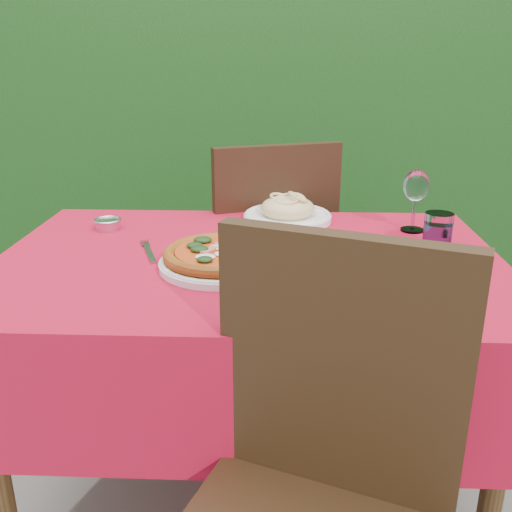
{
  "coord_description": "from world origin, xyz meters",
  "views": [
    {
      "loc": [
        0.07,
        -1.34,
        1.23
      ],
      "look_at": [
        0.02,
        -0.05,
        0.77
      ],
      "focal_mm": 40.0,
      "sensor_mm": 36.0,
      "label": 1
    }
  ],
  "objects_px": {
    "pizza_plate": "(221,257)",
    "pasta_plate": "(287,212)",
    "wine_glass": "(416,188)",
    "chair_far": "(267,255)",
    "fork": "(150,253)",
    "water_glass": "(438,233)",
    "chair_near": "(317,488)",
    "steel_ramekin": "(108,224)"
  },
  "relations": [
    {
      "from": "pizza_plate",
      "to": "pasta_plate",
      "type": "distance_m",
      "value": 0.43
    },
    {
      "from": "pizza_plate",
      "to": "wine_glass",
      "type": "distance_m",
      "value": 0.61
    },
    {
      "from": "chair_far",
      "to": "fork",
      "type": "distance_m",
      "value": 0.67
    },
    {
      "from": "chair_far",
      "to": "water_glass",
      "type": "bearing_deg",
      "value": 111.84
    },
    {
      "from": "chair_near",
      "to": "chair_far",
      "type": "bearing_deg",
      "value": 115.98
    },
    {
      "from": "pasta_plate",
      "to": "fork",
      "type": "relative_size",
      "value": 1.36
    },
    {
      "from": "wine_glass",
      "to": "fork",
      "type": "distance_m",
      "value": 0.75
    },
    {
      "from": "chair_near",
      "to": "chair_far",
      "type": "height_order",
      "value": "chair_near"
    },
    {
      "from": "chair_far",
      "to": "steel_ramekin",
      "type": "distance_m",
      "value": 0.62
    },
    {
      "from": "pasta_plate",
      "to": "wine_glass",
      "type": "bearing_deg",
      "value": -14.14
    },
    {
      "from": "fork",
      "to": "steel_ramekin",
      "type": "bearing_deg",
      "value": 107.66
    },
    {
      "from": "pasta_plate",
      "to": "steel_ramekin",
      "type": "height_order",
      "value": "pasta_plate"
    },
    {
      "from": "pizza_plate",
      "to": "pasta_plate",
      "type": "relative_size",
      "value": 1.17
    },
    {
      "from": "chair_near",
      "to": "wine_glass",
      "type": "height_order",
      "value": "chair_near"
    },
    {
      "from": "pasta_plate",
      "to": "water_glass",
      "type": "bearing_deg",
      "value": -32.58
    },
    {
      "from": "water_glass",
      "to": "steel_ramekin",
      "type": "height_order",
      "value": "water_glass"
    },
    {
      "from": "water_glass",
      "to": "wine_glass",
      "type": "relative_size",
      "value": 0.54
    },
    {
      "from": "chair_far",
      "to": "fork",
      "type": "xyz_separation_m",
      "value": [
        -0.28,
        -0.57,
        0.2
      ]
    },
    {
      "from": "pizza_plate",
      "to": "chair_near",
      "type": "bearing_deg",
      "value": -67.74
    },
    {
      "from": "chair_near",
      "to": "water_glass",
      "type": "height_order",
      "value": "chair_near"
    },
    {
      "from": "pizza_plate",
      "to": "water_glass",
      "type": "xyz_separation_m",
      "value": [
        0.55,
        0.16,
        0.02
      ]
    },
    {
      "from": "water_glass",
      "to": "steel_ramekin",
      "type": "xyz_separation_m",
      "value": [
        -0.9,
        0.14,
        -0.03
      ]
    },
    {
      "from": "chair_far",
      "to": "fork",
      "type": "bearing_deg",
      "value": 43.37
    },
    {
      "from": "pasta_plate",
      "to": "wine_glass",
      "type": "height_order",
      "value": "wine_glass"
    },
    {
      "from": "chair_near",
      "to": "water_glass",
      "type": "xyz_separation_m",
      "value": [
        0.34,
        0.66,
        0.24
      ]
    },
    {
      "from": "pasta_plate",
      "to": "steel_ramekin",
      "type": "relative_size",
      "value": 3.72
    },
    {
      "from": "pizza_plate",
      "to": "steel_ramekin",
      "type": "distance_m",
      "value": 0.47
    },
    {
      "from": "water_glass",
      "to": "wine_glass",
      "type": "bearing_deg",
      "value": 100.41
    },
    {
      "from": "chair_near",
      "to": "pizza_plate",
      "type": "distance_m",
      "value": 0.59
    },
    {
      "from": "water_glass",
      "to": "steel_ramekin",
      "type": "relative_size",
      "value": 1.34
    },
    {
      "from": "chair_near",
      "to": "wine_glass",
      "type": "bearing_deg",
      "value": 89.57
    },
    {
      "from": "pasta_plate",
      "to": "fork",
      "type": "bearing_deg",
      "value": -137.5
    },
    {
      "from": "chair_far",
      "to": "water_glass",
      "type": "height_order",
      "value": "chair_far"
    },
    {
      "from": "chair_far",
      "to": "steel_ramekin",
      "type": "bearing_deg",
      "value": 18.2
    },
    {
      "from": "pasta_plate",
      "to": "wine_glass",
      "type": "xyz_separation_m",
      "value": [
        0.36,
        -0.09,
        0.1
      ]
    },
    {
      "from": "chair_far",
      "to": "pizza_plate",
      "type": "bearing_deg",
      "value": 61.55
    },
    {
      "from": "pasta_plate",
      "to": "chair_far",
      "type": "bearing_deg",
      "value": 105.04
    },
    {
      "from": "fork",
      "to": "pasta_plate",
      "type": "bearing_deg",
      "value": 22.17
    },
    {
      "from": "pizza_plate",
      "to": "water_glass",
      "type": "height_order",
      "value": "water_glass"
    },
    {
      "from": "chair_far",
      "to": "fork",
      "type": "height_order",
      "value": "chair_far"
    },
    {
      "from": "chair_near",
      "to": "water_glass",
      "type": "distance_m",
      "value": 0.78
    },
    {
      "from": "pizza_plate",
      "to": "steel_ramekin",
      "type": "xyz_separation_m",
      "value": [
        -0.36,
        0.3,
        -0.01
      ]
    }
  ]
}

